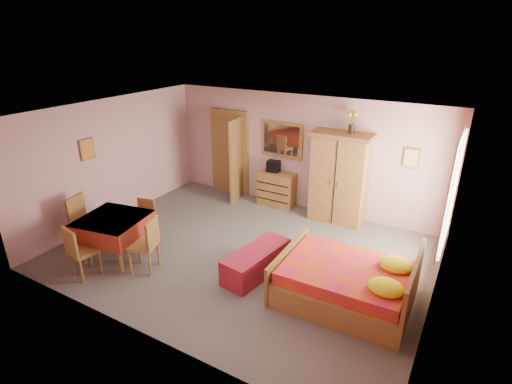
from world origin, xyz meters
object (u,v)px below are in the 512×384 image
Objects in this scene: chair_north at (143,221)px; chair_west at (88,223)px; chair_east at (143,244)px; floor_lamp at (315,175)px; bench at (256,262)px; stereo at (273,166)px; chair_south at (84,250)px; bed at (346,272)px; dining_table at (115,237)px; wall_mirror at (282,140)px; wardrobe at (339,178)px; sunflower_vase at (352,121)px; chest_of_drawers at (277,189)px.

chair_west reaches higher than chair_north.
floor_lamp is at bearing -42.71° from chair_east.
bench is (0.13, -2.81, -0.65)m from floor_lamp.
stereo reaches higher than chair_north.
stereo is 4.48m from chair_south.
bed reaches higher than chair_north.
stereo is 0.21× the size of bench.
chair_north reaches higher than dining_table.
wall_mirror is 3.56m from chair_north.
bench is 1.66× the size of chair_north.
wardrobe is at bearing -14.06° from floor_lamp.
sunflower_vase is 4.58m from chair_north.
wardrobe is (1.50, -0.06, 0.57)m from chest_of_drawers.
bench is 1.40× the size of chair_east.
bench is at bearing 89.12° from chair_west.
stereo is at bearing 133.69° from bed.
dining_table is at bearing -168.26° from bed.
floor_lamp is 1.89× the size of chair_south.
chair_east is at bearing -164.96° from bed.
chair_west is (-2.17, -3.75, -1.03)m from wall_mirror.
sunflower_vase is (1.65, -0.19, 0.64)m from wall_mirror.
chair_east is (-2.22, -3.52, -0.49)m from wardrobe.
chair_east is (-3.26, -0.94, 0.02)m from bed.
dining_table is at bearing 68.37° from chair_east.
stereo is 0.16× the size of floor_lamp.
stereo is 0.26× the size of dining_table.
wall_mirror reaches higher than bench.
sunflower_vase is 5.47m from chair_west.
chair_south is at bearing -108.84° from chest_of_drawers.
chest_of_drawers is 4.15m from chair_west.
chair_south is at bearing -107.52° from stereo.
wall_mirror reaches higher than chair_west.
bed is 1.85× the size of dining_table.
floor_lamp is 2.14× the size of chair_north.
sunflower_vase is at bearing 27.87° from wardrobe.
bed is at bearing -45.25° from stereo.
dining_table reaches higher than bench.
bed is (1.04, -2.58, -0.51)m from wardrobe.
floor_lamp is 4.76m from chair_west.
floor_lamp is 3.79m from chair_north.
stereo is at bearing 82.77° from chair_south.
bed is 4.10m from dining_table.
stereo is 3.22m from chair_north.
chair_south is (-0.01, -0.65, 0.06)m from dining_table.
chest_of_drawers is at bearing 132.87° from bed.
sunflower_vase reaches higher than wardrobe.
sunflower_vase is 0.51× the size of chair_south.
bench is 1.46× the size of chair_south.
chest_of_drawers is 1.04× the size of chair_north.
wardrobe is 2.11× the size of chair_south.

